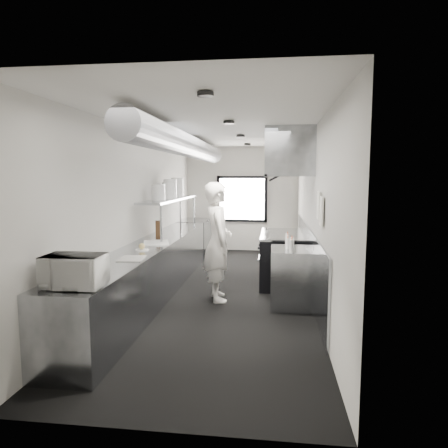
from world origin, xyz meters
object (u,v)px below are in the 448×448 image
(far_work_table, at_px, (195,237))
(prep_counter, at_px, (151,270))
(squeeze_bottle_e, at_px, (287,239))
(exhaust_hood, at_px, (288,155))
(plate_stack_a, at_px, (158,192))
(squeeze_bottle_b, at_px, (292,244))
(squeeze_bottle_d, at_px, (288,241))
(small_plate, at_px, (142,250))
(cutting_board, at_px, (156,243))
(deli_tub_a, at_px, (79,272))
(plate_stack_c, at_px, (170,189))
(plate_stack_d, at_px, (177,187))
(knife_block, at_px, (159,228))
(squeeze_bottle_c, at_px, (288,243))
(plate_stack_b, at_px, (168,190))
(range, at_px, (283,258))
(microwave, at_px, (74,271))
(deli_tub_b, at_px, (99,261))
(pass_shelf, at_px, (171,200))
(line_cook, at_px, (218,242))
(squeeze_bottle_a, at_px, (292,246))

(far_work_table, bearing_deg, prep_counter, -90.00)
(far_work_table, bearing_deg, squeeze_bottle_e, -57.91)
(exhaust_hood, bearing_deg, plate_stack_a, -169.40)
(squeeze_bottle_e, bearing_deg, exhaust_hood, 89.15)
(squeeze_bottle_b, relative_size, squeeze_bottle_d, 1.01)
(small_plate, distance_m, cutting_board, 0.65)
(deli_tub_a, distance_m, plate_stack_c, 3.94)
(far_work_table, bearing_deg, plate_stack_d, -91.93)
(knife_block, height_order, squeeze_bottle_c, knife_block)
(plate_stack_b, bearing_deg, plate_stack_c, 97.16)
(small_plate, bearing_deg, exhaust_hood, 39.70)
(knife_block, relative_size, squeeze_bottle_d, 1.40)
(plate_stack_a, distance_m, plate_stack_c, 0.82)
(exhaust_hood, height_order, range, exhaust_hood)
(microwave, height_order, squeeze_bottle_b, microwave)
(far_work_table, xyz_separation_m, deli_tub_b, (-0.13, -5.40, 0.50))
(exhaust_hood, height_order, squeeze_bottle_c, exhaust_hood)
(squeeze_bottle_c, bearing_deg, knife_block, 154.22)
(pass_shelf, xyz_separation_m, line_cook, (1.16, -1.50, -0.58))
(line_cook, height_order, squeeze_bottle_c, line_cook)
(line_cook, height_order, deli_tub_a, line_cook)
(deli_tub_b, distance_m, plate_stack_b, 3.11)
(small_plate, height_order, squeeze_bottle_e, squeeze_bottle_e)
(exhaust_hood, relative_size, microwave, 4.08)
(knife_block, height_order, plate_stack_b, plate_stack_b)
(pass_shelf, height_order, squeeze_bottle_e, pass_shelf)
(exhaust_hood, xyz_separation_m, deli_tub_a, (-2.35, -3.47, -1.44))
(plate_stack_a, relative_size, squeeze_bottle_d, 1.51)
(prep_counter, relative_size, small_plate, 30.65)
(plate_stack_c, bearing_deg, range, -9.69)
(prep_counter, bearing_deg, squeeze_bottle_a, -13.58)
(far_work_table, height_order, squeeze_bottle_a, squeeze_bottle_a)
(deli_tub_a, bearing_deg, exhaust_hood, 55.83)
(knife_block, distance_m, plate_stack_b, 0.80)
(plate_stack_a, bearing_deg, squeeze_bottle_c, -23.11)
(deli_tub_b, bearing_deg, plate_stack_b, 88.18)
(microwave, bearing_deg, prep_counter, 89.26)
(range, bearing_deg, exhaust_hood, -0.00)
(far_work_table, bearing_deg, plate_stack_a, -91.53)
(plate_stack_b, relative_size, plate_stack_d, 0.79)
(squeeze_bottle_d, bearing_deg, squeeze_bottle_a, -85.04)
(microwave, bearing_deg, squeeze_bottle_b, 44.10)
(deli_tub_a, relative_size, squeeze_bottle_e, 0.79)
(knife_block, relative_size, squeeze_bottle_e, 1.42)
(deli_tub_a, bearing_deg, pass_shelf, 89.01)
(prep_counter, height_order, deli_tub_a, deli_tub_a)
(pass_shelf, distance_m, knife_block, 0.77)
(deli_tub_b, relative_size, squeeze_bottle_e, 0.80)
(prep_counter, xyz_separation_m, line_cook, (1.12, -0.00, 0.51))
(exhaust_hood, height_order, microwave, exhaust_hood)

